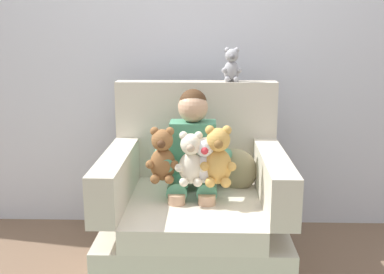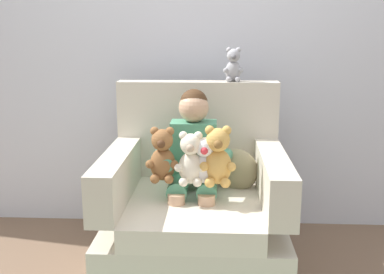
{
  "view_description": "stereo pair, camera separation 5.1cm",
  "coord_description": "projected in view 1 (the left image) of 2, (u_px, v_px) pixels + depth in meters",
  "views": [
    {
      "loc": [
        0.05,
        -2.39,
        1.35
      ],
      "look_at": [
        -0.01,
        -0.05,
        0.81
      ],
      "focal_mm": 42.68,
      "sensor_mm": 36.0,
      "label": 1
    },
    {
      "loc": [
        0.1,
        -2.39,
        1.35
      ],
      "look_at": [
        -0.01,
        -0.05,
        0.81
      ],
      "focal_mm": 42.68,
      "sensor_mm": 36.0,
      "label": 2
    }
  ],
  "objects": [
    {
      "name": "seated_child",
      "position": [
        193.0,
        156.0,
        2.56
      ],
      "size": [
        0.45,
        0.39,
        0.82
      ],
      "rotation": [
        0.0,
        0.0,
        0.05
      ],
      "color": "#4C9370",
      "rests_on": "armchair"
    },
    {
      "name": "ground_plane",
      "position": [
        195.0,
        271.0,
        2.64
      ],
      "size": [
        8.0,
        8.0,
        0.0
      ],
      "primitive_type": "plane",
      "color": "brown"
    },
    {
      "name": "throw_pillow",
      "position": [
        235.0,
        170.0,
        2.67
      ],
      "size": [
        0.28,
        0.18,
        0.26
      ],
      "primitive_type": "ellipsoid",
      "rotation": [
        0.0,
        0.0,
        -0.24
      ],
      "color": "#998C66",
      "rests_on": "armchair"
    },
    {
      "name": "armchair",
      "position": [
        195.0,
        213.0,
        2.6
      ],
      "size": [
        0.98,
        0.94,
        1.05
      ],
      "color": "beige",
      "rests_on": "ground"
    },
    {
      "name": "plush_white",
      "position": [
        205.0,
        161.0,
        2.38
      ],
      "size": [
        0.16,
        0.13,
        0.26
      ],
      "rotation": [
        0.0,
        0.0,
        0.16
      ],
      "color": "white",
      "rests_on": "armchair"
    },
    {
      "name": "plush_brown",
      "position": [
        163.0,
        156.0,
        2.42
      ],
      "size": [
        0.18,
        0.14,
        0.3
      ],
      "rotation": [
        0.0,
        0.0,
        -0.03
      ],
      "color": "brown",
      "rests_on": "armchair"
    },
    {
      "name": "back_wall",
      "position": [
        197.0,
        39.0,
        3.08
      ],
      "size": [
        6.0,
        0.1,
        2.6
      ],
      "primitive_type": "cube",
      "color": "silver",
      "rests_on": "ground"
    },
    {
      "name": "plush_cream",
      "position": [
        191.0,
        160.0,
        2.37
      ],
      "size": [
        0.17,
        0.14,
        0.28
      ],
      "rotation": [
        0.0,
        0.0,
        -0.39
      ],
      "color": "silver",
      "rests_on": "armchair"
    },
    {
      "name": "plush_honey",
      "position": [
        218.0,
        157.0,
        2.36
      ],
      "size": [
        0.19,
        0.15,
        0.32
      ],
      "rotation": [
        0.0,
        0.0,
        0.37
      ],
      "color": "gold",
      "rests_on": "armchair"
    },
    {
      "name": "plush_grey_on_backrest",
      "position": [
        232.0,
        66.0,
        2.75
      ],
      "size": [
        0.12,
        0.1,
        0.21
      ],
      "rotation": [
        0.0,
        0.0,
        -0.05
      ],
      "color": "#9E9EA3",
      "rests_on": "armchair"
    }
  ]
}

